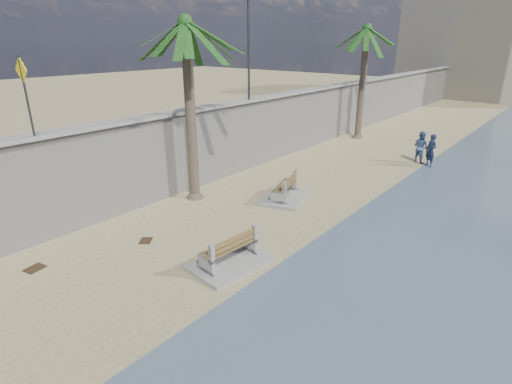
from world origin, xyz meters
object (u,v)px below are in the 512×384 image
Objects in this scene: palm_back at (367,30)px; person_a at (431,148)px; person_b at (421,145)px; bench_far at (284,189)px; palm_mid at (185,25)px; bench_near at (229,252)px.

palm_back is 3.95× the size of person_a.
person_a is 0.84m from person_b.
bench_far is at bearing 94.64° from person_b.
person_b is (5.67, 11.64, -6.00)m from palm_mid.
person_a is at bearing 84.36° from bench_near.
person_b is at bearing 176.40° from person_a.
person_a is at bearing -31.99° from palm_back.
palm_back reaches higher than person_a.
bench_far is 14.47m from palm_back.
palm_back is 4.12× the size of person_b.
person_a is at bearing 165.86° from person_b.
palm_mid is at bearing -142.61° from bench_far.
palm_back is at bearing 88.80° from palm_mid.
palm_back is (0.31, 14.94, 0.04)m from palm_mid.
palm_back is 8.72m from person_b.
person_a reaches higher than person_b.
bench_near is 5.76m from bench_far.
palm_back is 9.31m from person_a.
person_b is at bearing -31.67° from palm_back.
bench_near is at bearing 107.41° from person_b.
palm_mid is 14.27m from person_b.
bench_far is at bearing 37.39° from palm_mid.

